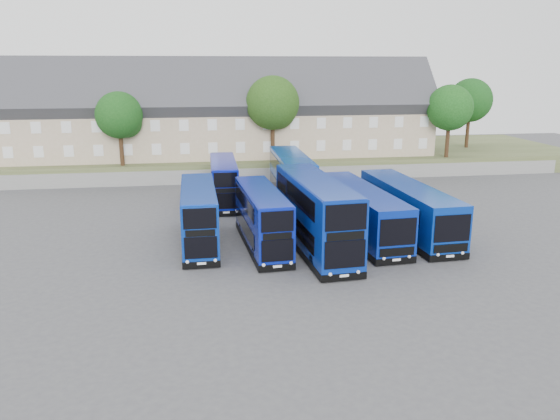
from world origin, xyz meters
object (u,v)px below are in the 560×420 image
Objects in this scene: tree_west at (121,117)px; tree_far at (471,102)px; dd_front_left at (199,217)px; tree_east at (451,109)px; coach_east_a at (360,213)px; dd_front_mid at (262,220)px; tree_mid at (274,105)px.

tree_far is (42.00, 7.00, 0.68)m from tree_west.
tree_far reaches higher than tree_west.
tree_east reaches higher than dd_front_left.
tree_east is at bearing 47.97° from coach_east_a.
tree_east is (28.38, 21.57, 5.40)m from dd_front_left.
tree_far is (6.00, 7.00, 0.34)m from tree_east.
tree_far is (30.11, 29.85, 5.77)m from dd_front_mid.
dd_front_left is 1.34× the size of tree_west.
tree_mid is at bearing 76.29° from dd_front_mid.
tree_east is at bearing 39.74° from dd_front_mid.
coach_east_a is at bearing 7.79° from dd_front_mid.
tree_east is at bearing 0.00° from tree_west.
dd_front_mid is (4.27, -1.28, -0.03)m from dd_front_left.
dd_front_mid reaches higher than coach_east_a.
tree_mid is (4.11, 23.35, 6.11)m from dd_front_mid.
coach_east_a is 29.26m from tree_west.
tree_mid is (16.00, 0.50, 1.02)m from tree_west.
tree_west is at bearing 128.14° from coach_east_a.
tree_far reaches higher than tree_east.
dd_front_left is 4.46m from dd_front_mid.
dd_front_mid is 7.56m from coach_east_a.
tree_west is 0.94× the size of tree_east.
dd_front_mid is 0.77× the size of coach_east_a.
dd_front_left is at bearing -142.76° from tree_east.
coach_east_a is 1.52× the size of tree_far.
tree_far is (26.00, 6.50, -0.34)m from tree_mid.
tree_far reaches higher than dd_front_mid.
tree_far is (34.38, 28.57, 5.74)m from dd_front_left.
tree_west is 42.58m from tree_far.
tree_west reaches higher than dd_front_mid.
tree_east reaches higher than tree_west.
tree_west is at bearing -170.54° from tree_far.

